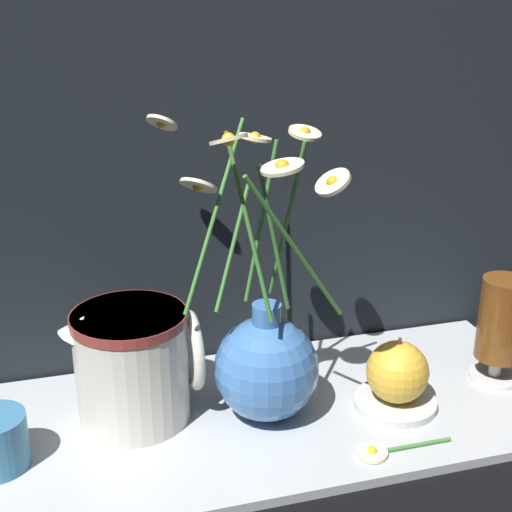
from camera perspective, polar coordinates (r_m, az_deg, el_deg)
name	(u,v)px	position (r m, az deg, el deg)	size (l,w,h in m)	color
ground_plane	(252,421)	(0.92, -0.30, -13.05)	(6.00, 6.00, 0.00)	black
shelf	(252,417)	(0.92, -0.30, -12.74)	(0.80, 0.32, 0.01)	#B2B7BC
vase_with_flowers	(266,360)	(0.87, 0.79, -8.32)	(0.20, 0.26, 0.36)	#3F72B7
ceramic_pitcher	(134,361)	(0.88, -9.75, -8.31)	(0.16, 0.14, 0.15)	beige
tea_glass	(501,323)	(1.00, 19.03, -5.10)	(0.07, 0.07, 0.15)	silver
saucer_plate	(395,402)	(0.94, 11.05, -11.41)	(0.10, 0.10, 0.01)	silver
orange_fruit	(397,372)	(0.92, 11.24, -9.08)	(0.08, 0.08, 0.09)	gold
loose_daisy	(383,451)	(0.86, 10.14, -15.08)	(0.12, 0.04, 0.01)	#3D7A33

